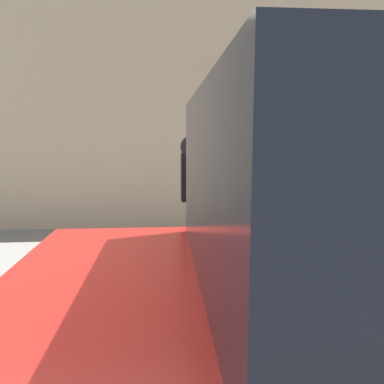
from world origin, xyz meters
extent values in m
cube|color=#9E9B96|center=(0.00, 2.20, 0.06)|extent=(24.00, 2.80, 0.11)
cube|color=tan|center=(0.00, 4.99, 2.75)|extent=(24.00, 0.30, 5.50)
cylinder|color=slate|center=(0.31, 1.05, 0.62)|extent=(0.06, 0.06, 1.00)
cube|color=black|center=(0.31, 1.05, 1.29)|extent=(0.16, 0.13, 0.36)
cube|color=gray|center=(0.31, 0.98, 1.32)|extent=(0.09, 0.01, 0.13)
cylinder|color=black|center=(0.31, 1.05, 1.52)|extent=(0.17, 0.10, 0.17)
cylinder|color=black|center=(0.34, 0.58, 0.30)|extent=(0.60, 0.23, 0.60)
camera|label=1|loc=(0.06, -1.73, 1.59)|focal=35.00mm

